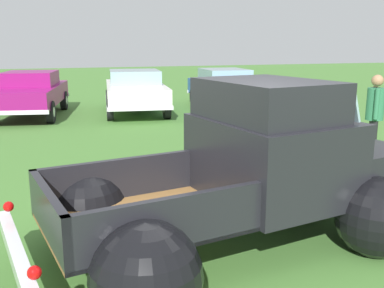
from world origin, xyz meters
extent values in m
plane|color=#477A33|center=(0.00, 0.00, 0.00)|extent=(80.00, 80.00, 0.00)
cylinder|color=black|center=(1.28, 1.10, 0.38)|extent=(0.79, 0.34, 0.76)
cylinder|color=silver|center=(1.28, 1.10, 0.38)|extent=(0.38, 0.29, 0.34)
cylinder|color=black|center=(1.58, -0.61, 0.38)|extent=(0.79, 0.34, 0.76)
cylinder|color=silver|center=(1.58, -0.61, 0.38)|extent=(0.38, 0.29, 0.34)
cylinder|color=black|center=(-1.48, 0.63, 0.38)|extent=(0.79, 0.34, 0.76)
cylinder|color=silver|center=(-1.48, 0.63, 0.38)|extent=(0.38, 0.29, 0.34)
cylinder|color=black|center=(-1.18, -1.08, 0.38)|extent=(0.79, 0.34, 0.76)
cylinder|color=silver|center=(-1.18, -1.08, 0.38)|extent=(0.38, 0.29, 0.34)
sphere|color=black|center=(-1.49, 0.68, 0.44)|extent=(1.11, 1.11, 0.96)
sphere|color=black|center=(-1.18, -1.13, 0.44)|extent=(1.11, 1.11, 0.96)
cube|color=olive|center=(-0.94, -0.16, 0.54)|extent=(2.28, 1.86, 0.04)
cube|color=black|center=(-1.06, 0.56, 0.77)|extent=(2.03, 0.42, 0.50)
cube|color=black|center=(-0.81, -0.88, 0.77)|extent=(2.03, 0.42, 0.50)
cube|color=black|center=(0.03, 0.01, 0.77)|extent=(0.34, 1.53, 0.50)
cube|color=black|center=(-1.91, -0.33, 0.77)|extent=(0.34, 1.53, 0.50)
cube|color=black|center=(0.64, 0.11, 0.99)|extent=(1.72, 1.92, 0.95)
cube|color=black|center=(0.54, 0.09, 1.70)|extent=(1.39, 1.71, 0.45)
cube|color=#8CADB7|center=(1.18, 0.20, 1.68)|extent=(0.39, 1.46, 0.38)
cube|color=black|center=(1.68, 0.29, 0.80)|extent=(1.50, 1.81, 0.55)
sphere|color=black|center=(1.28, 1.13, 0.42)|extent=(1.06, 1.06, 0.92)
sphere|color=black|center=(1.58, -0.64, 0.42)|extent=(1.06, 1.06, 0.92)
cube|color=silver|center=(-2.21, -0.38, 0.46)|extent=(0.45, 1.97, 0.14)
cube|color=silver|center=(2.21, 0.38, 0.46)|extent=(0.45, 1.97, 0.14)
sphere|color=red|center=(-2.30, 0.41, 0.64)|extent=(0.13, 0.13, 0.11)
sphere|color=red|center=(-2.04, -1.15, 0.64)|extent=(0.13, 0.13, 0.11)
cylinder|color=black|center=(-1.65, 9.28, 0.33)|extent=(0.32, 0.69, 0.66)
cylinder|color=silver|center=(-1.65, 9.28, 0.33)|extent=(0.26, 0.33, 0.30)
cylinder|color=black|center=(-1.12, 12.04, 0.33)|extent=(0.32, 0.69, 0.66)
cylinder|color=silver|center=(-1.12, 12.04, 0.33)|extent=(0.26, 0.33, 0.30)
cylinder|color=black|center=(-2.76, 12.36, 0.33)|extent=(0.32, 0.69, 0.66)
cylinder|color=silver|center=(-2.76, 12.36, 0.33)|extent=(0.26, 0.33, 0.30)
cube|color=#8C1466|center=(-2.21, 10.82, 0.71)|extent=(2.59, 4.65, 0.55)
cube|color=#8C1466|center=(-2.17, 10.99, 1.21)|extent=(1.87, 2.11, 0.45)
cube|color=silver|center=(-1.80, 12.94, 0.45)|extent=(1.84, 0.45, 0.12)
cube|color=silver|center=(-2.61, 8.70, 0.45)|extent=(1.84, 0.45, 0.12)
cylinder|color=black|center=(1.83, 8.95, 0.33)|extent=(0.29, 0.68, 0.66)
cylinder|color=silver|center=(1.83, 8.95, 0.33)|extent=(0.25, 0.32, 0.30)
cylinder|color=black|center=(0.09, 9.19, 0.33)|extent=(0.29, 0.68, 0.66)
cylinder|color=silver|center=(0.09, 9.19, 0.33)|extent=(0.25, 0.32, 0.30)
cylinder|color=black|center=(2.20, 11.72, 0.33)|extent=(0.29, 0.68, 0.66)
cylinder|color=silver|center=(2.20, 11.72, 0.33)|extent=(0.25, 0.32, 0.30)
cylinder|color=black|center=(0.46, 11.95, 0.33)|extent=(0.29, 0.68, 0.66)
cylinder|color=silver|center=(0.46, 11.95, 0.33)|extent=(0.25, 0.32, 0.30)
cube|color=silver|center=(1.15, 10.45, 0.71)|extent=(2.45, 4.57, 0.55)
cube|color=#8CADB7|center=(1.17, 10.63, 1.21)|extent=(1.87, 2.04, 0.45)
cube|color=silver|center=(1.43, 12.57, 0.45)|extent=(1.93, 0.36, 0.12)
cube|color=silver|center=(0.86, 8.33, 0.45)|extent=(1.93, 0.36, 0.12)
cylinder|color=black|center=(5.00, 8.66, 0.33)|extent=(0.25, 0.67, 0.66)
cylinder|color=silver|center=(5.00, 8.66, 0.33)|extent=(0.24, 0.31, 0.30)
cylinder|color=black|center=(3.42, 8.79, 0.33)|extent=(0.25, 0.67, 0.66)
cylinder|color=silver|center=(3.42, 8.79, 0.33)|extent=(0.24, 0.31, 0.30)
cylinder|color=black|center=(5.23, 11.48, 0.33)|extent=(0.25, 0.67, 0.66)
cylinder|color=silver|center=(5.23, 11.48, 0.33)|extent=(0.24, 0.31, 0.30)
cylinder|color=black|center=(3.65, 11.61, 0.33)|extent=(0.25, 0.67, 0.66)
cylinder|color=silver|center=(3.65, 11.61, 0.33)|extent=(0.24, 0.31, 0.30)
cube|color=blue|center=(4.33, 10.13, 0.71)|extent=(2.07, 4.55, 0.55)
cube|color=#8CADB7|center=(4.34, 10.31, 1.21)|extent=(1.61, 1.97, 0.45)
cube|color=silver|center=(4.50, 12.30, 0.45)|extent=(1.77, 0.25, 0.12)
cube|color=silver|center=(4.15, 7.97, 0.45)|extent=(1.77, 0.25, 0.12)
cylinder|color=black|center=(4.38, 2.73, 0.42)|extent=(0.21, 0.21, 0.84)
cylinder|color=black|center=(4.28, 2.59, 0.42)|extent=(0.21, 0.21, 0.84)
cylinder|color=#2D724C|center=(4.33, 2.66, 1.16)|extent=(0.47, 0.47, 0.63)
cylinder|color=#A87A56|center=(4.46, 2.84, 1.19)|extent=(0.13, 0.13, 0.60)
cylinder|color=#2D724C|center=(4.21, 2.48, 1.19)|extent=(0.13, 0.13, 0.60)
sphere|color=#A87A56|center=(4.33, 2.66, 1.61)|extent=(0.32, 0.32, 0.23)
camera|label=1|loc=(-1.90, -4.42, 2.33)|focal=41.69mm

